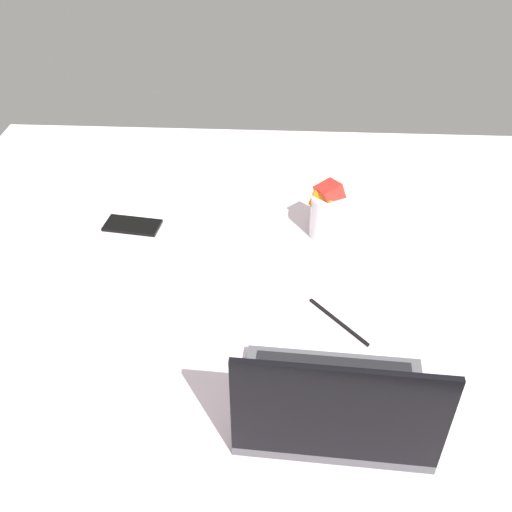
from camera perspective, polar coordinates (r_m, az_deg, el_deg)
The scene contains 5 objects.
bed_mattress at distance 142.18cm, azimuth 1.79°, elevation -3.81°, with size 180.00×140.00×18.00cm, color silver.
laptop at distance 103.89cm, azimuth 7.62°, elevation -14.25°, with size 34.25×24.84×23.00cm.
snack_cup at distance 144.03cm, azimuth 7.05°, elevation 4.24°, with size 9.75×9.19×14.73cm.
cell_phone at distance 151.95cm, azimuth -11.93°, elevation 2.94°, with size 6.80×14.00×0.80cm, color black.
charger_cable at distance 123.47cm, azimuth 8.02°, elevation -6.34°, with size 17.00×0.60×0.60cm, color black.
Camera 1 is at (-1.07, 105.45, 104.36)cm, focal length 41.11 mm.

